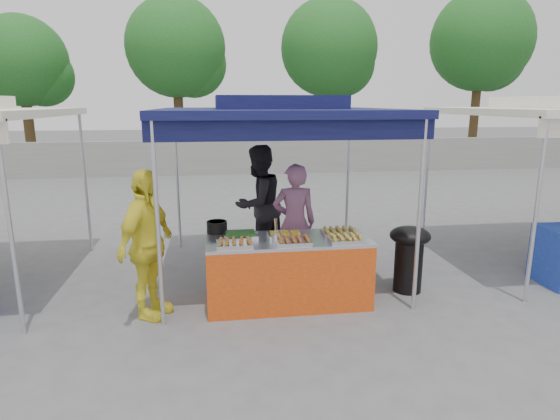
{
  "coord_description": "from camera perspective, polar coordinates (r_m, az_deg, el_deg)",
  "views": [
    {
      "loc": [
        -0.87,
        -5.55,
        2.48
      ],
      "look_at": [
        0.0,
        0.6,
        1.05
      ],
      "focal_mm": 30.0,
      "sensor_mm": 36.0,
      "label": 1
    }
  ],
  "objects": [
    {
      "name": "ground_plane",
      "position": [
        6.14,
        0.8,
        -10.85
      ],
      "size": [
        80.0,
        80.0,
        0.0
      ],
      "primitive_type": "plane",
      "color": "#5F5E61"
    },
    {
      "name": "back_wall",
      "position": [
        16.68,
        -5.07,
        6.44
      ],
      "size": [
        40.0,
        0.25,
        1.2
      ],
      "primitive_type": "cube",
      "color": "gray",
      "rests_on": "ground_plane"
    },
    {
      "name": "main_canopy",
      "position": [
        6.58,
        -0.46,
        12.0
      ],
      "size": [
        3.2,
        3.2,
        2.57
      ],
      "color": "silver",
      "rests_on": "ground_plane"
    },
    {
      "name": "tree_0",
      "position": [
        19.97,
        -28.5,
        15.25
      ],
      "size": [
        3.33,
        3.24,
        5.56
      ],
      "color": "#44321A",
      "rests_on": "ground_plane"
    },
    {
      "name": "tree_1",
      "position": [
        18.82,
        -12.09,
        18.33
      ],
      "size": [
        3.71,
        3.68,
        6.33
      ],
      "color": "#44321A",
      "rests_on": "ground_plane"
    },
    {
      "name": "tree_2",
      "position": [
        19.32,
        6.37,
        18.58
      ],
      "size": [
        3.76,
        3.74,
        6.43
      ],
      "color": "#44321A",
      "rests_on": "ground_plane"
    },
    {
      "name": "tree_3",
      "position": [
        22.03,
        23.56,
        17.96
      ],
      "size": [
        4.07,
        4.07,
        7.0
      ],
      "color": "#44321A",
      "rests_on": "ground_plane"
    },
    {
      "name": "vendor_table",
      "position": [
        5.89,
        0.97,
        -7.46
      ],
      "size": [
        2.0,
        0.8,
        0.85
      ],
      "color": "#CB4512",
      "rests_on": "ground_plane"
    },
    {
      "name": "food_tray_fl",
      "position": [
        5.45,
        -5.55,
        -4.11
      ],
      "size": [
        0.42,
        0.3,
        0.07
      ],
      "color": "silver",
      "rests_on": "vendor_table"
    },
    {
      "name": "food_tray_fm",
      "position": [
        5.52,
        1.6,
        -3.84
      ],
      "size": [
        0.42,
        0.3,
        0.07
      ],
      "color": "silver",
      "rests_on": "vendor_table"
    },
    {
      "name": "food_tray_fr",
      "position": [
        5.66,
        8.09,
        -3.53
      ],
      "size": [
        0.42,
        0.3,
        0.07
      ],
      "color": "silver",
      "rests_on": "vendor_table"
    },
    {
      "name": "food_tray_bl",
      "position": [
        5.79,
        -4.82,
        -3.07
      ],
      "size": [
        0.42,
        0.3,
        0.07
      ],
      "color": "silver",
      "rests_on": "vendor_table"
    },
    {
      "name": "food_tray_bm",
      "position": [
        5.8,
        0.63,
        -3.01
      ],
      "size": [
        0.42,
        0.3,
        0.07
      ],
      "color": "silver",
      "rests_on": "vendor_table"
    },
    {
      "name": "food_tray_br",
      "position": [
        5.95,
        7.21,
        -2.71
      ],
      "size": [
        0.42,
        0.3,
        0.07
      ],
      "color": "silver",
      "rests_on": "vendor_table"
    },
    {
      "name": "cooking_pot",
      "position": [
        6.04,
        -7.69,
        -2.06
      ],
      "size": [
        0.26,
        0.26,
        0.15
      ],
      "primitive_type": "cylinder",
      "color": "black",
      "rests_on": "vendor_table"
    },
    {
      "name": "skewer_cup",
      "position": [
        5.58,
        -0.46,
        -3.45
      ],
      "size": [
        0.09,
        0.09,
        0.11
      ],
      "primitive_type": "cylinder",
      "color": "silver",
      "rests_on": "vendor_table"
    },
    {
      "name": "wok_burner",
      "position": [
        6.46,
        15.46,
        -5.08
      ],
      "size": [
        0.53,
        0.53,
        0.9
      ],
      "rotation": [
        0.0,
        0.0,
        -0.1
      ],
      "color": "black",
      "rests_on": "ground_plane"
    },
    {
      "name": "crate_left",
      "position": [
        6.41,
        -4.06,
        -8.46
      ],
      "size": [
        0.47,
        0.33,
        0.28
      ],
      "primitive_type": "cube",
      "color": "#152AAA",
      "rests_on": "ground_plane"
    },
    {
      "name": "crate_right",
      "position": [
        6.62,
        3.43,
        -7.61
      ],
      "size": [
        0.52,
        0.37,
        0.31
      ],
      "primitive_type": "cube",
      "color": "#152AAA",
      "rests_on": "ground_plane"
    },
    {
      "name": "crate_stacked",
      "position": [
        6.52,
        3.46,
        -5.06
      ],
      "size": [
        0.51,
        0.36,
        0.31
      ],
      "primitive_type": "cube",
      "color": "#152AAA",
      "rests_on": "crate_right"
    },
    {
      "name": "vendor_woman",
      "position": [
        6.56,
        1.77,
        -1.56
      ],
      "size": [
        0.62,
        0.42,
        1.67
      ],
      "primitive_type": "imported",
      "rotation": [
        0.0,
        0.0,
        3.11
      ],
      "color": "#905C80",
      "rests_on": "ground_plane"
    },
    {
      "name": "helper_man",
      "position": [
        7.33,
        -2.63,
        0.71
      ],
      "size": [
        1.14,
        1.12,
        1.85
      ],
      "primitive_type": "imported",
      "rotation": [
        0.0,
        0.0,
        3.85
      ],
      "color": "black",
      "rests_on": "ground_plane"
    },
    {
      "name": "customer_person",
      "position": [
        5.61,
        -15.92,
        -4.13
      ],
      "size": [
        0.82,
        1.12,
        1.76
      ],
      "primitive_type": "imported",
      "rotation": [
        0.0,
        0.0,
        1.15
      ],
      "color": "yellow",
      "rests_on": "ground_plane"
    }
  ]
}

